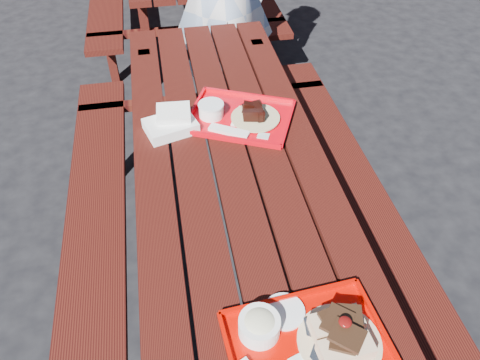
% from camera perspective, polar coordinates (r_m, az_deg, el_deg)
% --- Properties ---
extents(ground, '(60.00, 60.00, 0.00)m').
position_cam_1_polar(ground, '(2.35, -0.69, -12.10)').
color(ground, black).
rests_on(ground, ground).
extents(picnic_table_near, '(1.41, 2.40, 0.75)m').
position_cam_1_polar(picnic_table_near, '(1.91, -0.83, -2.59)').
color(picnic_table_near, '#40130C').
rests_on(picnic_table_near, ground).
extents(near_tray, '(0.45, 0.37, 0.13)m').
position_cam_1_polar(near_tray, '(1.32, 8.21, -18.66)').
color(near_tray, '#BE0900').
rests_on(near_tray, picnic_table_near).
extents(far_tray, '(0.52, 0.47, 0.07)m').
position_cam_1_polar(far_tray, '(1.99, -0.21, 7.82)').
color(far_tray, red).
rests_on(far_tray, picnic_table_near).
extents(white_cloth, '(0.23, 0.20, 0.08)m').
position_cam_1_polar(white_cloth, '(1.96, -8.35, 6.94)').
color(white_cloth, white).
rests_on(white_cloth, picnic_table_near).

